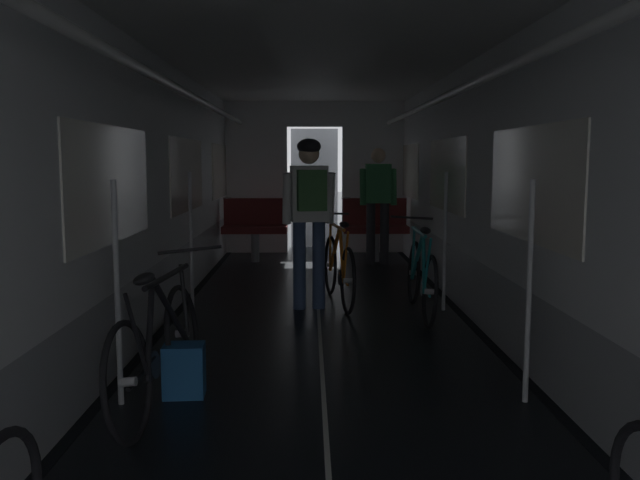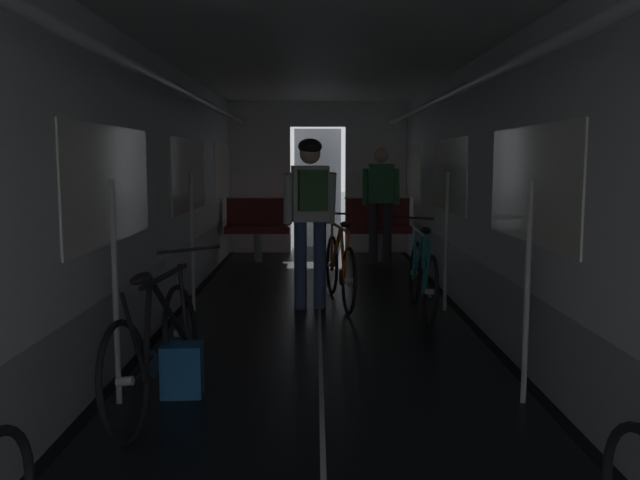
% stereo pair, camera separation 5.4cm
% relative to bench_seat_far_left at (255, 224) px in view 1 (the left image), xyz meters
% --- Properties ---
extents(train_car_shell, '(3.14, 12.34, 2.57)m').
position_rel_bench_seat_far_left_xyz_m(train_car_shell, '(0.90, -4.47, 1.13)').
color(train_car_shell, black).
rests_on(train_car_shell, ground).
extents(bench_seat_far_left, '(0.98, 0.51, 0.95)m').
position_rel_bench_seat_far_left_xyz_m(bench_seat_far_left, '(0.00, 0.00, 0.00)').
color(bench_seat_far_left, gray).
rests_on(bench_seat_far_left, ground).
extents(bench_seat_far_right, '(0.98, 0.51, 0.95)m').
position_rel_bench_seat_far_left_xyz_m(bench_seat_far_right, '(1.80, 0.00, 0.00)').
color(bench_seat_far_right, gray).
rests_on(bench_seat_far_right, ground).
extents(bicycle_teal, '(0.44, 1.69, 0.94)m').
position_rel_bench_seat_far_left_xyz_m(bicycle_teal, '(1.90, -3.59, -0.18)').
color(bicycle_teal, black).
rests_on(bicycle_teal, ground).
extents(bicycle_black, '(0.48, 1.69, 0.95)m').
position_rel_bench_seat_far_left_xyz_m(bicycle_black, '(-0.11, -6.04, -0.19)').
color(bicycle_black, black).
rests_on(bicycle_black, ground).
extents(person_cyclist_aisle, '(0.55, 0.43, 1.73)m').
position_rel_bench_seat_far_left_xyz_m(person_cyclist_aisle, '(0.81, -3.30, 0.50)').
color(person_cyclist_aisle, '#384C75').
rests_on(person_cyclist_aisle, ground).
extents(bicycle_orange_in_aisle, '(0.45, 1.68, 0.94)m').
position_rel_bench_seat_far_left_xyz_m(bicycle_orange_in_aisle, '(1.12, -3.03, -0.18)').
color(bicycle_orange_in_aisle, black).
rests_on(bicycle_orange_in_aisle, ground).
extents(person_standing_near_bench, '(0.53, 0.23, 1.69)m').
position_rel_bench_seat_far_left_xyz_m(person_standing_near_bench, '(1.80, -0.38, 0.41)').
color(person_standing_near_bench, '#2D2D33').
rests_on(person_standing_near_bench, ground).
extents(backpack_on_floor, '(0.27, 0.21, 0.34)m').
position_rel_bench_seat_far_left_xyz_m(backpack_on_floor, '(0.00, -5.83, -0.40)').
color(backpack_on_floor, '#1E5693').
rests_on(backpack_on_floor, ground).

